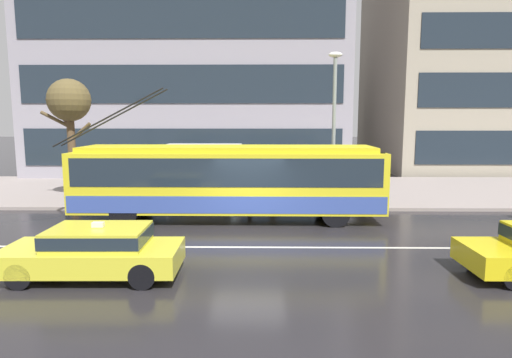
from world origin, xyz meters
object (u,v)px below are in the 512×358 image
trolleybus (229,179)px  pedestrian_walking_past (140,177)px  bus_shelter (204,158)px  street_lamp (334,115)px  taxi_oncoming_near (95,249)px  pedestrian_waiting_by_pole (325,164)px  street_tree_bare (69,104)px  pedestrian_approaching_curb (274,164)px  pedestrian_at_shelter (249,169)px

trolleybus → pedestrian_walking_past: (-4.65, 4.26, -0.50)m
bus_shelter → street_lamp: (5.86, -1.28, 1.98)m
taxi_oncoming_near → street_lamp: bearing=50.6°
taxi_oncoming_near → pedestrian_waiting_by_pole: 12.07m
taxi_oncoming_near → bus_shelter: size_ratio=1.23×
pedestrian_walking_past → pedestrian_waiting_by_pole: 8.90m
bus_shelter → street_tree_bare: (-6.15, -0.24, 2.51)m
trolleybus → pedestrian_walking_past: size_ratio=7.80×
trolleybus → pedestrian_approaching_curb: bearing=66.3°
pedestrian_at_shelter → pedestrian_approaching_curb: bearing=56.7°
pedestrian_walking_past → pedestrian_approaching_curb: bearing=0.4°
bus_shelter → pedestrian_at_shelter: (2.16, -1.32, -0.35)m
bus_shelter → pedestrian_waiting_by_pole: bus_shelter is taller
trolleybus → street_tree_bare: size_ratio=2.23×
taxi_oncoming_near → pedestrian_at_shelter: pedestrian_at_shelter is taller
bus_shelter → pedestrian_at_shelter: size_ratio=1.75×
pedestrian_waiting_by_pole → street_lamp: bearing=-75.3°
trolleybus → taxi_oncoming_near: (-2.85, -6.29, -0.88)m
trolleybus → pedestrian_waiting_by_pole: (4.18, 3.46, 0.26)m
pedestrian_approaching_curb → trolleybus: bearing=-113.7°
pedestrian_at_shelter → bus_shelter: bearing=148.5°
pedestrian_waiting_by_pole → street_lamp: (0.23, -0.89, 2.20)m
trolleybus → bus_shelter: bearing=110.7°
pedestrian_approaching_curb → street_tree_bare: (-9.48, -0.71, 2.85)m
trolleybus → bus_shelter: 4.13m
pedestrian_approaching_curb → street_lamp: size_ratio=0.31×
street_lamp → street_tree_bare: bearing=175.0°
pedestrian_approaching_curb → pedestrian_walking_past: size_ratio=1.26×
trolleybus → pedestrian_walking_past: bearing=137.5°
taxi_oncoming_near → pedestrian_waiting_by_pole: (7.03, 9.74, 1.14)m
trolleybus → pedestrian_approaching_curb: size_ratio=6.18×
bus_shelter → street_lamp: size_ratio=0.53×
pedestrian_approaching_curb → pedestrian_at_shelter: bearing=-123.3°
pedestrian_walking_past → pedestrian_waiting_by_pole: pedestrian_waiting_by_pole is taller
taxi_oncoming_near → trolleybus: bearing=65.6°
pedestrian_waiting_by_pole → street_lamp: street_lamp is taller
pedestrian_walking_past → pedestrian_waiting_by_pole: bearing=-5.2°
pedestrian_walking_past → pedestrian_waiting_by_pole: size_ratio=0.77×
pedestrian_waiting_by_pole → street_lamp: 2.38m
taxi_oncoming_near → pedestrian_walking_past: bearing=99.7°
pedestrian_approaching_curb → street_tree_bare: 9.93m
bus_shelter → pedestrian_approaching_curb: bearing=8.0°
pedestrian_at_shelter → pedestrian_walking_past: bearing=162.0°
taxi_oncoming_near → pedestrian_walking_past: pedestrian_walking_past is taller
trolleybus → street_lamp: (4.42, 2.56, 2.46)m
pedestrian_walking_past → street_tree_bare: (-2.95, -0.66, 3.48)m
bus_shelter → pedestrian_walking_past: size_ratio=2.20×
pedestrian_approaching_curb → pedestrian_walking_past: pedestrian_approaching_curb is taller
pedestrian_walking_past → street_lamp: street_lamp is taller
bus_shelter → pedestrian_walking_past: (-3.20, 0.42, -0.98)m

